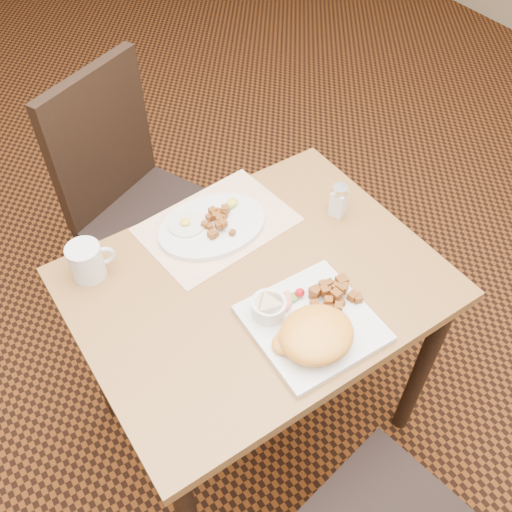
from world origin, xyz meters
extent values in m
plane|color=black|center=(0.00, 0.00, 0.00)|extent=(8.00, 8.00, 0.00)
cube|color=#9B662F|center=(0.00, 0.00, 0.73)|extent=(0.90, 0.70, 0.03)
cylinder|color=black|center=(0.40, -0.30, 0.36)|extent=(0.05, 0.05, 0.71)
cylinder|color=black|center=(-0.40, 0.30, 0.36)|extent=(0.05, 0.05, 0.71)
cylinder|color=black|center=(0.40, 0.30, 0.36)|extent=(0.05, 0.05, 0.71)
cylinder|color=black|center=(0.09, -0.43, 0.21)|extent=(0.04, 0.04, 0.42)
cube|color=black|center=(0.00, 0.61, 0.45)|extent=(0.55, 0.55, 0.05)
cylinder|color=black|center=(0.09, 0.85, 0.21)|extent=(0.04, 0.04, 0.42)
cylinder|color=black|center=(0.24, 0.52, 0.21)|extent=(0.04, 0.04, 0.42)
cylinder|color=black|center=(-0.24, 0.70, 0.21)|extent=(0.04, 0.04, 0.42)
cylinder|color=black|center=(-0.09, 0.38, 0.21)|extent=(0.04, 0.04, 0.42)
cube|color=black|center=(-0.08, 0.80, 0.72)|extent=(0.40, 0.21, 0.50)
cube|color=white|center=(0.02, 0.22, 0.75)|extent=(0.43, 0.32, 0.00)
cube|color=silver|center=(0.03, -0.19, 0.76)|extent=(0.29, 0.29, 0.02)
ellipsoid|color=#FAA530|center=(0.00, -0.24, 0.80)|extent=(0.18, 0.16, 0.07)
ellipsoid|color=#FAA530|center=(0.03, -0.26, 0.78)|extent=(0.07, 0.06, 0.02)
ellipsoid|color=#FAA530|center=(-0.06, -0.21, 0.78)|extent=(0.07, 0.06, 0.02)
cylinder|color=silver|center=(-0.04, -0.11, 0.79)|extent=(0.08, 0.08, 0.05)
cylinder|color=beige|center=(-0.04, -0.11, 0.81)|extent=(0.07, 0.07, 0.01)
ellipsoid|color=#387223|center=(0.03, -0.11, 0.77)|extent=(0.04, 0.03, 0.01)
ellipsoid|color=red|center=(0.05, -0.11, 0.78)|extent=(0.03, 0.02, 0.03)
ellipsoid|color=#F28C72|center=(0.01, -0.11, 0.78)|extent=(0.06, 0.06, 0.02)
cylinder|color=white|center=(-0.06, 0.25, 0.77)|extent=(0.10, 0.10, 0.01)
ellipsoid|color=yellow|center=(-0.06, 0.26, 0.78)|extent=(0.03, 0.03, 0.01)
ellipsoid|color=#387223|center=(0.08, 0.25, 0.78)|extent=(0.04, 0.03, 0.01)
ellipsoid|color=yellow|center=(0.09, 0.25, 0.78)|extent=(0.04, 0.04, 0.02)
cube|color=white|center=(0.32, 0.07, 0.79)|extent=(0.05, 0.05, 0.08)
cylinder|color=silver|center=(0.32, 0.07, 0.84)|extent=(0.05, 0.05, 0.02)
cylinder|color=silver|center=(-0.34, 0.25, 0.80)|extent=(0.09, 0.09, 0.10)
torus|color=silver|center=(-0.30, 0.25, 0.80)|extent=(0.06, 0.02, 0.06)
cube|color=#8E4C16|center=(0.10, -0.20, 0.77)|extent=(0.03, 0.03, 0.02)
cube|color=#8E4C16|center=(0.11, -0.16, 0.77)|extent=(0.02, 0.03, 0.02)
cube|color=#8E4C16|center=(0.12, -0.15, 0.78)|extent=(0.03, 0.03, 0.02)
cube|color=#8E4C16|center=(0.09, -0.13, 0.78)|extent=(0.03, 0.03, 0.02)
cube|color=#8E4C16|center=(0.14, -0.16, 0.79)|extent=(0.03, 0.03, 0.02)
cube|color=#8E4C16|center=(0.08, -0.13, 0.77)|extent=(0.03, 0.03, 0.02)
cube|color=#8E4C16|center=(0.08, -0.21, 0.77)|extent=(0.02, 0.02, 0.02)
cube|color=#8E4C16|center=(0.09, -0.17, 0.79)|extent=(0.03, 0.03, 0.02)
cube|color=#8E4C16|center=(0.14, -0.16, 0.79)|extent=(0.03, 0.03, 0.02)
cube|color=#8E4C16|center=(0.16, -0.20, 0.78)|extent=(0.02, 0.03, 0.02)
cube|color=#8E4C16|center=(0.15, -0.15, 0.80)|extent=(0.03, 0.03, 0.02)
cube|color=#8E4C16|center=(0.15, -0.19, 0.78)|extent=(0.02, 0.02, 0.02)
cube|color=#8E4C16|center=(0.12, -0.19, 0.77)|extent=(0.02, 0.02, 0.02)
cube|color=#8E4C16|center=(0.13, -0.16, 0.78)|extent=(0.02, 0.02, 0.02)
cube|color=#8E4C16|center=(0.12, -0.12, 0.78)|extent=(0.02, 0.02, 0.02)
cube|color=#8E4C16|center=(0.10, -0.15, 0.79)|extent=(0.02, 0.02, 0.02)
cube|color=#8E4C16|center=(0.12, -0.15, 0.77)|extent=(0.02, 0.02, 0.02)
cube|color=#8E4C16|center=(0.11, -0.17, 0.79)|extent=(0.02, 0.02, 0.02)
cube|color=#8E4C16|center=(0.13, -0.12, 0.77)|extent=(0.02, 0.02, 0.02)
cube|color=#8E4C16|center=(0.11, -0.17, 0.78)|extent=(0.03, 0.03, 0.02)
cube|color=#8E4C16|center=(0.06, -0.16, 0.78)|extent=(0.02, 0.03, 0.02)
cube|color=#8E4C16|center=(0.13, -0.15, 0.79)|extent=(0.03, 0.03, 0.02)
cube|color=#8E4C16|center=(0.08, -0.18, 0.78)|extent=(0.03, 0.03, 0.02)
cube|color=#8E4C16|center=(0.08, -0.14, 0.79)|extent=(0.03, 0.03, 0.02)
cube|color=#8E4C16|center=(0.10, -0.20, 0.79)|extent=(0.03, 0.03, 0.02)
cube|color=#8E4C16|center=(-0.02, 0.17, 0.78)|extent=(0.02, 0.02, 0.01)
cube|color=#8E4C16|center=(0.02, 0.22, 0.79)|extent=(0.02, 0.02, 0.02)
cube|color=#8E4C16|center=(0.01, 0.24, 0.78)|extent=(0.02, 0.02, 0.02)
cube|color=#8E4C16|center=(0.03, 0.15, 0.78)|extent=(0.02, 0.02, 0.01)
cube|color=#8E4C16|center=(0.04, 0.22, 0.78)|extent=(0.03, 0.03, 0.02)
cube|color=#8E4C16|center=(0.02, 0.24, 0.79)|extent=(0.02, 0.02, 0.02)
cube|color=#8E4C16|center=(-0.01, 0.21, 0.78)|extent=(0.02, 0.02, 0.01)
cube|color=#8E4C16|center=(0.05, 0.23, 0.79)|extent=(0.03, 0.03, 0.02)
cube|color=#8E4C16|center=(0.05, 0.23, 0.78)|extent=(0.02, 0.03, 0.02)
cube|color=#8E4C16|center=(0.04, 0.24, 0.78)|extent=(0.02, 0.02, 0.02)
cube|color=#8E4C16|center=(0.04, 0.22, 0.79)|extent=(0.02, 0.02, 0.01)
cube|color=#8E4C16|center=(-0.02, 0.22, 0.78)|extent=(0.02, 0.02, 0.02)
cube|color=#8E4C16|center=(0.02, 0.20, 0.79)|extent=(0.02, 0.02, 0.02)
cube|color=#8E4C16|center=(0.00, 0.19, 0.79)|extent=(0.02, 0.02, 0.02)
cube|color=#8E4C16|center=(-0.02, 0.18, 0.78)|extent=(0.02, 0.02, 0.02)
cube|color=#8E4C16|center=(0.01, 0.18, 0.79)|extent=(0.02, 0.02, 0.02)
camera|label=1|loc=(-0.51, -0.75, 1.87)|focal=40.00mm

